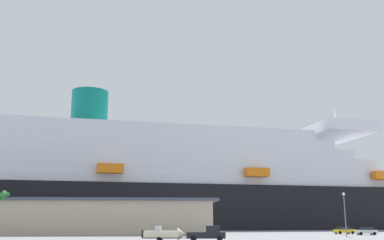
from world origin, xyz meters
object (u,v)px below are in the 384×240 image
object	(u,v)px
cruise_ship	(180,188)
pickup_truck	(208,234)
parked_car_white_van	(366,231)
street_lamp	(345,208)
small_boat_on_trailer	(166,234)
parked_car_yellow_taxi	(344,230)

from	to	relation	value
cruise_ship	pickup_truck	xyz separation A→B (m)	(-5.13, -95.49, -13.39)
parked_car_white_van	street_lamp	bearing A→B (deg)	-132.13
street_lamp	cruise_ship	bearing A→B (deg)	107.00
cruise_ship	small_boat_on_trailer	distance (m)	96.08
street_lamp	parked_car_yellow_taxi	xyz separation A→B (m)	(8.24, 18.70, -4.51)
pickup_truck	street_lamp	bearing A→B (deg)	30.52
street_lamp	parked_car_yellow_taxi	distance (m)	20.93
cruise_ship	parked_car_yellow_taxi	xyz separation A→B (m)	(32.19, -59.64, -13.60)
pickup_truck	street_lamp	world-z (taller)	street_lamp
cruise_ship	street_lamp	xyz separation A→B (m)	(23.96, -78.34, -9.09)
pickup_truck	parked_car_yellow_taxi	size ratio (longest dim) A/B	1.20
pickup_truck	parked_car_yellow_taxi	world-z (taller)	pickup_truck
cruise_ship	street_lamp	bearing A→B (deg)	-73.00
parked_car_yellow_taxi	small_boat_on_trailer	bearing A→B (deg)	-141.16
street_lamp	parked_car_yellow_taxi	world-z (taller)	street_lamp
cruise_ship	parked_car_white_van	bearing A→B (deg)	-63.86
parked_car_yellow_taxi	parked_car_white_van	distance (m)	8.40
cruise_ship	parked_car_white_van	size ratio (longest dim) A/B	55.19
small_boat_on_trailer	parked_car_white_van	distance (m)	51.75
pickup_truck	street_lamp	size ratio (longest dim) A/B	0.71
cruise_ship	parked_car_yellow_taxi	world-z (taller)	cruise_ship
small_boat_on_trailer	parked_car_yellow_taxi	distance (m)	55.56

